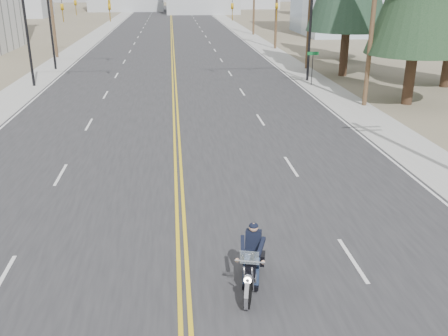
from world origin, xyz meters
name	(u,v)px	position (x,y,z in m)	size (l,w,h in m)	color
road	(172,36)	(0.00, 70.00, 0.01)	(20.00, 200.00, 0.01)	#303033
sidewalk_left	(95,36)	(-11.50, 70.00, 0.01)	(3.00, 200.00, 0.01)	#A5A5A0
sidewalk_right	(247,35)	(11.50, 70.00, 0.01)	(3.00, 200.00, 0.01)	#A5A5A0
traffic_mast_left	(53,21)	(-8.98, 32.00, 4.94)	(7.10, 0.26, 7.00)	black
traffic_mast_right	(286,19)	(8.98, 32.00, 4.94)	(7.10, 0.26, 7.00)	black
traffic_mast_far	(69,15)	(-9.31, 40.00, 4.87)	(6.10, 0.26, 7.00)	black
street_sign	(313,62)	(10.80, 30.00, 1.80)	(0.90, 0.06, 2.62)	black
utility_pole_b	(373,11)	(12.50, 23.00, 5.98)	(2.20, 0.30, 11.50)	brown
utility_pole_c	(310,5)	(12.50, 38.00, 5.73)	(2.20, 0.30, 11.00)	brown
utility_pole_left	(51,4)	(-12.50, 48.00, 5.48)	(2.20, 0.30, 10.50)	brown
motorcyclist	(252,259)	(1.80, 2.92, 0.90)	(0.98, 2.30, 1.79)	black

